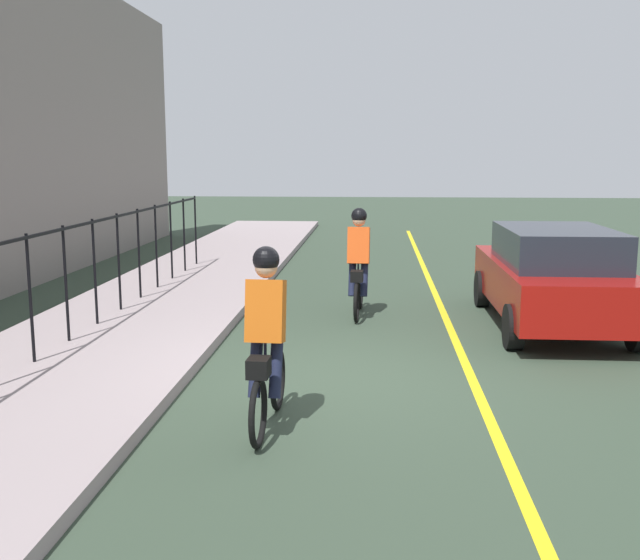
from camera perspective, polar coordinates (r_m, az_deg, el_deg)
ground_plane at (r=9.04m, az=1.55°, el=-7.64°), size 80.00×80.00×0.00m
lane_line_centre at (r=9.11m, az=11.75°, el=-7.68°), size 36.00×0.12×0.01m
sidewalk at (r=9.77m, az=-18.91°, el=-6.37°), size 40.00×3.20×0.15m
iron_fence at (r=10.60m, az=-19.13°, el=1.24°), size 14.79×0.04×1.60m
cyclist_lead at (r=12.31m, az=3.00°, el=1.33°), size 1.71×0.37×1.83m
cyclist_follow at (r=7.19m, az=-4.16°, el=-4.65°), size 1.71×0.37×1.83m
patrol_sedan at (r=12.12m, az=17.54°, el=0.35°), size 4.40×1.93×1.58m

